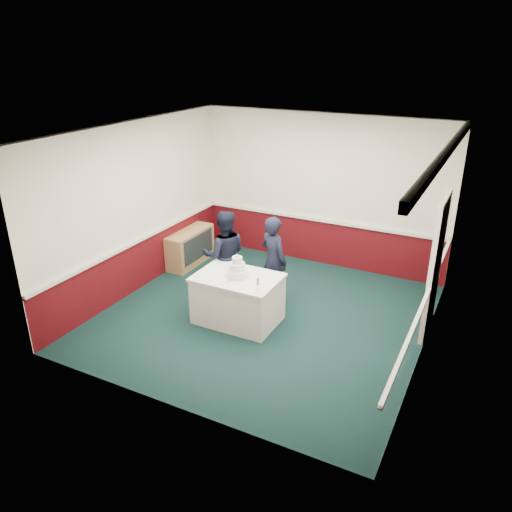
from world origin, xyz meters
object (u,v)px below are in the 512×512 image
at_px(cake_knife, 229,281).
at_px(champagne_flute, 258,282).
at_px(sideboard, 190,247).
at_px(wedding_cake, 237,270).
at_px(cake_table, 238,298).
at_px(person_woman, 273,260).
at_px(person_man, 224,255).

distance_m(cake_knife, champagne_flute, 0.55).
bearing_deg(sideboard, wedding_cake, -38.54).
bearing_deg(champagne_flute, cake_table, 150.75).
bearing_deg(person_woman, sideboard, 5.29).
xyz_separation_m(cake_knife, champagne_flute, (0.53, -0.08, 0.14)).
distance_m(cake_knife, person_man, 1.01).
relative_size(wedding_cake, person_woman, 0.23).
relative_size(sideboard, cake_knife, 5.45).
xyz_separation_m(sideboard, person_woman, (2.19, -0.72, 0.43)).
xyz_separation_m(wedding_cake, person_man, (-0.61, 0.63, -0.10)).
distance_m(sideboard, wedding_cake, 2.57).
distance_m(cake_table, wedding_cake, 0.50).
bearing_deg(champagne_flute, wedding_cake, 150.75).
bearing_deg(person_woman, champagne_flute, 127.18).
bearing_deg(champagne_flute, person_man, 140.46).
xyz_separation_m(sideboard, champagne_flute, (2.46, -1.84, 0.58)).
xyz_separation_m(sideboard, cake_table, (1.96, -1.56, 0.05)).
xyz_separation_m(cake_table, cake_knife, (-0.03, -0.20, 0.39)).
bearing_deg(person_woman, cake_table, 98.43).
height_order(champagne_flute, person_man, person_man).
distance_m(cake_table, person_man, 0.96).
bearing_deg(cake_knife, cake_table, 71.63).
distance_m(cake_table, person_woman, 0.95).
distance_m(sideboard, champagne_flute, 3.13).
bearing_deg(wedding_cake, champagne_flute, -29.25).
relative_size(sideboard, person_woman, 0.77).
relative_size(champagne_flute, person_woman, 0.13).
bearing_deg(person_man, sideboard, -66.54).
bearing_deg(cake_table, person_man, 133.74).
distance_m(wedding_cake, person_woman, 0.88).
relative_size(wedding_cake, person_man, 0.23).
bearing_deg(wedding_cake, cake_knife, -98.53).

